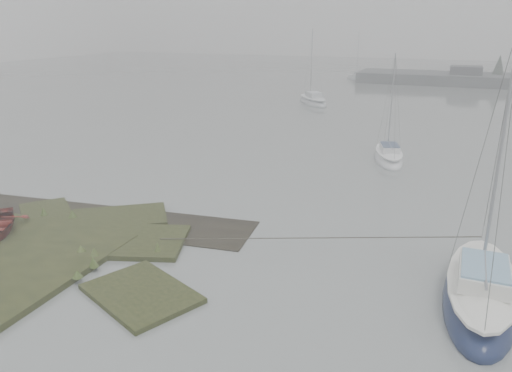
% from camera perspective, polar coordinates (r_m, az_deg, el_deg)
% --- Properties ---
extents(ground, '(160.00, 160.00, 0.00)m').
position_cam_1_polar(ground, '(43.65, 9.51, 7.31)').
color(ground, slate).
rests_on(ground, ground).
extents(sailboat_main, '(2.25, 6.51, 9.13)m').
position_cam_1_polar(sailboat_main, '(16.94, 24.23, -11.22)').
color(sailboat_main, '#141D3D').
rests_on(sailboat_main, ground).
extents(sailboat_white, '(2.81, 5.14, 6.90)m').
position_cam_1_polar(sailboat_white, '(31.80, 14.90, 3.22)').
color(sailboat_white, silver).
rests_on(sailboat_white, ground).
extents(sailboat_far_a, '(4.92, 5.65, 8.02)m').
position_cam_1_polar(sailboat_far_a, '(52.57, 6.52, 9.56)').
color(sailboat_far_a, silver).
rests_on(sailboat_far_a, ground).
extents(sailboat_far_c, '(5.26, 4.58, 7.46)m').
position_cam_1_polar(sailboat_far_c, '(75.53, 11.76, 11.95)').
color(sailboat_far_c, silver).
rests_on(sailboat_far_c, ground).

